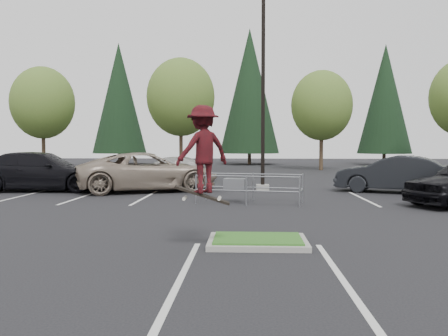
{
  "coord_description": "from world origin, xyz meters",
  "views": [
    {
      "loc": [
        -0.24,
        -10.52,
        2.27
      ],
      "look_at": [
        -0.83,
        1.5,
        1.64
      ],
      "focal_mm": 38.0,
      "sensor_mm": 36.0,
      "label": 1
    }
  ],
  "objects_px": {
    "decid_b": "(181,100)",
    "cart_corral": "(239,185)",
    "light_pole": "(263,95)",
    "conif_b": "(250,91)",
    "skateboarder": "(202,150)",
    "decid_c": "(321,108)",
    "decid_a": "(43,105)",
    "car_l_tan": "(146,172)",
    "conif_a": "(119,98)",
    "car_r_charc": "(394,174)",
    "car_l_black": "(42,171)",
    "car_far_silver": "(169,169)",
    "conif_c": "(385,99)"
  },
  "relations": [
    {
      "from": "decid_b",
      "to": "cart_corral",
      "type": "height_order",
      "value": "decid_b"
    },
    {
      "from": "light_pole",
      "to": "conif_b",
      "type": "xyz_separation_m",
      "value": [
        -0.5,
        28.5,
        3.29
      ]
    },
    {
      "from": "decid_b",
      "to": "skateboarder",
      "type": "relative_size",
      "value": 4.55
    },
    {
      "from": "light_pole",
      "to": "skateboarder",
      "type": "relative_size",
      "value": 4.78
    },
    {
      "from": "light_pole",
      "to": "decid_c",
      "type": "height_order",
      "value": "light_pole"
    },
    {
      "from": "decid_a",
      "to": "car_l_tan",
      "type": "xyz_separation_m",
      "value": [
        13.01,
        -18.53,
        -4.67
      ]
    },
    {
      "from": "decid_c",
      "to": "conif_a",
      "type": "xyz_separation_m",
      "value": [
        -19.99,
        10.17,
        1.84
      ]
    },
    {
      "from": "car_r_charc",
      "to": "light_pole",
      "type": "bearing_deg",
      "value": -71.28
    },
    {
      "from": "car_l_black",
      "to": "car_far_silver",
      "type": "xyz_separation_m",
      "value": [
        5.0,
        6.56,
        -0.2
      ]
    },
    {
      "from": "decid_c",
      "to": "conif_b",
      "type": "xyz_separation_m",
      "value": [
        -5.99,
        10.67,
        2.59
      ]
    },
    {
      "from": "decid_c",
      "to": "car_r_charc",
      "type": "distance_m",
      "value": 18.86
    },
    {
      "from": "skateboarder",
      "to": "car_l_tan",
      "type": "bearing_deg",
      "value": -107.24
    },
    {
      "from": "light_pole",
      "to": "conif_a",
      "type": "relative_size",
      "value": 0.78
    },
    {
      "from": "car_l_black",
      "to": "conif_c",
      "type": "bearing_deg",
      "value": -43.75
    },
    {
      "from": "car_l_tan",
      "to": "car_r_charc",
      "type": "distance_m",
      "value": 11.5
    },
    {
      "from": "conif_b",
      "to": "decid_b",
      "type": "bearing_deg",
      "value": -121.09
    },
    {
      "from": "light_pole",
      "to": "car_r_charc",
      "type": "relative_size",
      "value": 1.96
    },
    {
      "from": "light_pole",
      "to": "decid_a",
      "type": "relative_size",
      "value": 1.14
    },
    {
      "from": "decid_a",
      "to": "skateboarder",
      "type": "bearing_deg",
      "value": -61.16
    },
    {
      "from": "conif_a",
      "to": "car_l_tan",
      "type": "distance_m",
      "value": 30.52
    },
    {
      "from": "decid_c",
      "to": "conif_c",
      "type": "bearing_deg",
      "value": 50.36
    },
    {
      "from": "decid_c",
      "to": "skateboarder",
      "type": "relative_size",
      "value": 3.96
    },
    {
      "from": "conif_b",
      "to": "car_far_silver",
      "type": "bearing_deg",
      "value": -102.56
    },
    {
      "from": "decid_b",
      "to": "conif_b",
      "type": "xyz_separation_m",
      "value": [
        6.01,
        9.97,
        1.81
      ]
    },
    {
      "from": "decid_b",
      "to": "conif_b",
      "type": "relative_size",
      "value": 0.66
    },
    {
      "from": "decid_c",
      "to": "car_far_silver",
      "type": "height_order",
      "value": "decid_c"
    },
    {
      "from": "decid_b",
      "to": "car_l_tan",
      "type": "height_order",
      "value": "decid_b"
    },
    {
      "from": "conif_a",
      "to": "conif_c",
      "type": "height_order",
      "value": "conif_a"
    },
    {
      "from": "conif_b",
      "to": "car_l_tan",
      "type": "height_order",
      "value": "conif_b"
    },
    {
      "from": "decid_a",
      "to": "decid_c",
      "type": "bearing_deg",
      "value": -0.48
    },
    {
      "from": "car_l_tan",
      "to": "car_l_black",
      "type": "height_order",
      "value": "car_l_black"
    },
    {
      "from": "conif_c",
      "to": "car_l_black",
      "type": "bearing_deg",
      "value": -130.6
    },
    {
      "from": "conif_c",
      "to": "car_r_charc",
      "type": "relative_size",
      "value": 2.42
    },
    {
      "from": "car_l_tan",
      "to": "car_far_silver",
      "type": "xyz_separation_m",
      "value": [
        -0.0,
        6.56,
        -0.19
      ]
    },
    {
      "from": "conif_b",
      "to": "car_r_charc",
      "type": "height_order",
      "value": "conif_b"
    },
    {
      "from": "light_pole",
      "to": "car_far_silver",
      "type": "distance_m",
      "value": 9.04
    },
    {
      "from": "conif_b",
      "to": "car_far_silver",
      "type": "distance_m",
      "value": 24.07
    },
    {
      "from": "car_l_tan",
      "to": "conif_b",
      "type": "bearing_deg",
      "value": -31.11
    },
    {
      "from": "conif_a",
      "to": "car_l_tan",
      "type": "relative_size",
      "value": 1.97
    },
    {
      "from": "car_l_tan",
      "to": "cart_corral",
      "type": "bearing_deg",
      "value": -153.71
    },
    {
      "from": "conif_a",
      "to": "car_l_black",
      "type": "distance_m",
      "value": 29.43
    },
    {
      "from": "conif_a",
      "to": "cart_corral",
      "type": "relative_size",
      "value": 3.17
    },
    {
      "from": "decid_a",
      "to": "car_r_charc",
      "type": "relative_size",
      "value": 1.72
    },
    {
      "from": "car_r_charc",
      "to": "decid_a",
      "type": "bearing_deg",
      "value": -103.61
    },
    {
      "from": "cart_corral",
      "to": "car_l_tan",
      "type": "xyz_separation_m",
      "value": [
        -4.43,
        4.04,
        0.22
      ]
    },
    {
      "from": "decid_c",
      "to": "car_l_tan",
      "type": "height_order",
      "value": "decid_c"
    },
    {
      "from": "decid_b",
      "to": "conif_a",
      "type": "xyz_separation_m",
      "value": [
        -7.99,
        9.47,
        1.05
      ]
    },
    {
      "from": "decid_a",
      "to": "car_l_black",
      "type": "distance_m",
      "value": 20.72
    },
    {
      "from": "light_pole",
      "to": "car_l_black",
      "type": "bearing_deg",
      "value": -177.27
    },
    {
      "from": "cart_corral",
      "to": "skateboarder",
      "type": "xyz_separation_m",
      "value": [
        -0.63,
        -7.96,
        1.43
      ]
    }
  ]
}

